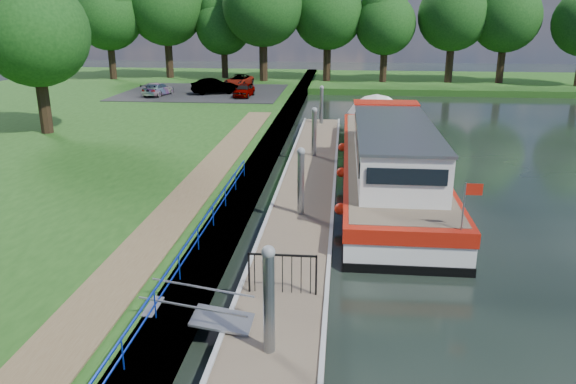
# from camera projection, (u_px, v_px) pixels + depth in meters

# --- Properties ---
(ground) EXTENTS (160.00, 160.00, 0.00)m
(ground) POSITION_uv_depth(u_px,v_px,m) (272.00, 353.00, 13.16)
(ground) COLOR black
(ground) RESTS_ON ground
(bank_edge) EXTENTS (1.10, 90.00, 0.78)m
(bank_edge) POSITION_uv_depth(u_px,v_px,m) (259.00, 167.00, 27.49)
(bank_edge) COLOR #473D2D
(bank_edge) RESTS_ON ground
(far_bank) EXTENTS (60.00, 18.00, 0.60)m
(far_bank) POSITION_uv_depth(u_px,v_px,m) (441.00, 82.00, 61.19)
(far_bank) COLOR #1B4413
(far_bank) RESTS_ON ground
(footpath) EXTENTS (1.60, 40.00, 0.05)m
(footpath) POSITION_uv_depth(u_px,v_px,m) (182.00, 204.00, 20.91)
(footpath) COLOR brown
(footpath) RESTS_ON riverbank
(carpark) EXTENTS (14.00, 12.00, 0.06)m
(carpark) POSITION_uv_depth(u_px,v_px,m) (203.00, 92.00, 49.94)
(carpark) COLOR black
(carpark) RESTS_ON riverbank
(blue_fence) EXTENTS (0.04, 18.04, 0.72)m
(blue_fence) POSITION_uv_depth(u_px,v_px,m) (189.00, 246.00, 15.86)
(blue_fence) COLOR #0C2DBF
(blue_fence) RESTS_ON riverbank
(pontoon) EXTENTS (2.50, 30.00, 0.56)m
(pontoon) POSITION_uv_depth(u_px,v_px,m) (308.00, 184.00, 25.42)
(pontoon) COLOR brown
(pontoon) RESTS_ON ground
(mooring_piles) EXTENTS (0.30, 27.30, 3.55)m
(mooring_piles) POSITION_uv_depth(u_px,v_px,m) (309.00, 161.00, 25.08)
(mooring_piles) COLOR gray
(mooring_piles) RESTS_ON ground
(gangway) EXTENTS (2.58, 1.00, 0.92)m
(gangway) POSITION_uv_depth(u_px,v_px,m) (199.00, 315.00, 13.62)
(gangway) COLOR #A5A8AD
(gangway) RESTS_ON ground
(gate_panel) EXTENTS (1.85, 0.05, 1.15)m
(gate_panel) POSITION_uv_depth(u_px,v_px,m) (282.00, 268.00, 14.89)
(gate_panel) COLOR black
(gate_panel) RESTS_ON ground
(barge) EXTENTS (4.36, 21.15, 4.78)m
(barge) POSITION_uv_depth(u_px,v_px,m) (387.00, 157.00, 26.58)
(barge) COLOR black
(barge) RESTS_ON ground
(horizon_trees) EXTENTS (54.38, 10.03, 12.87)m
(horizon_trees) POSITION_uv_depth(u_px,v_px,m) (316.00, 8.00, 56.99)
(horizon_trees) COLOR #332316
(horizon_trees) RESTS_ON ground
(bank_tree_a) EXTENTS (6.12, 6.12, 9.72)m
(bank_tree_a) POSITION_uv_depth(u_px,v_px,m) (34.00, 23.00, 31.54)
(bank_tree_a) COLOR #332316
(bank_tree_a) RESTS_ON riverbank
(car_a) EXTENTS (1.56, 3.34, 1.10)m
(car_a) POSITION_uv_depth(u_px,v_px,m) (244.00, 90.00, 46.86)
(car_a) COLOR #999999
(car_a) RESTS_ON carpark
(car_b) EXTENTS (4.18, 2.84, 1.30)m
(car_b) POSITION_uv_depth(u_px,v_px,m) (215.00, 86.00, 48.53)
(car_b) COLOR #999999
(car_b) RESTS_ON carpark
(car_c) EXTENTS (2.11, 3.92, 1.08)m
(car_c) POSITION_uv_depth(u_px,v_px,m) (158.00, 89.00, 47.66)
(car_c) COLOR #999999
(car_c) RESTS_ON carpark
(car_d) EXTENTS (2.51, 4.36, 1.14)m
(car_d) POSITION_uv_depth(u_px,v_px,m) (239.00, 81.00, 53.09)
(car_d) COLOR #999999
(car_d) RESTS_ON carpark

